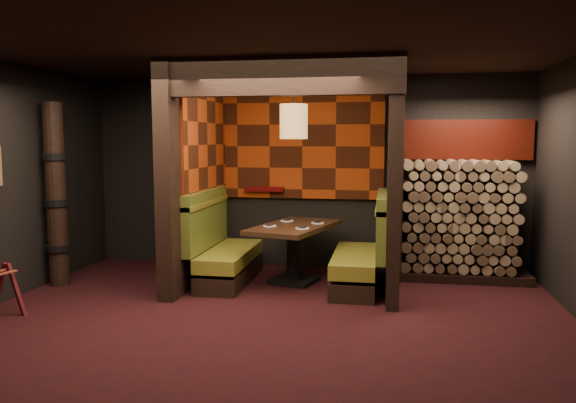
# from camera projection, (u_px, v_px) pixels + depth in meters

# --- Properties ---
(floor) EXTENTS (6.50, 5.50, 0.02)m
(floor) POSITION_uv_depth(u_px,v_px,m) (267.00, 325.00, 5.87)
(floor) COLOR black
(floor) RESTS_ON ground
(ceiling) EXTENTS (6.50, 5.50, 0.02)m
(ceiling) POSITION_uv_depth(u_px,v_px,m) (265.00, 44.00, 5.55)
(ceiling) COLOR black
(ceiling) RESTS_ON ground
(wall_back) EXTENTS (6.50, 0.02, 2.85)m
(wall_back) POSITION_uv_depth(u_px,v_px,m) (305.00, 173.00, 8.41)
(wall_back) COLOR black
(wall_back) RESTS_ON ground
(wall_front) EXTENTS (6.50, 0.02, 2.85)m
(wall_front) POSITION_uv_depth(u_px,v_px,m) (158.00, 233.00, 3.01)
(wall_front) COLOR black
(wall_front) RESTS_ON ground
(partition_left) EXTENTS (0.20, 2.20, 2.85)m
(partition_left) POSITION_uv_depth(u_px,v_px,m) (194.00, 177.00, 7.56)
(partition_left) COLOR black
(partition_left) RESTS_ON floor
(partition_right) EXTENTS (0.15, 2.10, 2.85)m
(partition_right) POSITION_uv_depth(u_px,v_px,m) (394.00, 179.00, 7.16)
(partition_right) COLOR black
(partition_right) RESTS_ON floor
(header_beam) EXTENTS (2.85, 0.18, 0.44)m
(header_beam) POSITION_uv_depth(u_px,v_px,m) (277.00, 76.00, 6.27)
(header_beam) COLOR black
(header_beam) RESTS_ON partition_left
(tapa_back_panel) EXTENTS (2.40, 0.06, 1.55)m
(tapa_back_panel) POSITION_uv_depth(u_px,v_px,m) (303.00, 146.00, 8.33)
(tapa_back_panel) COLOR #A1350D
(tapa_back_panel) RESTS_ON wall_back
(tapa_side_panel) EXTENTS (0.04, 1.85, 1.45)m
(tapa_side_panel) POSITION_uv_depth(u_px,v_px,m) (206.00, 145.00, 7.66)
(tapa_side_panel) COLOR #A1350D
(tapa_side_panel) RESTS_ON partition_left
(lacquer_shelf) EXTENTS (0.60, 0.12, 0.07)m
(lacquer_shelf) POSITION_uv_depth(u_px,v_px,m) (264.00, 189.00, 8.44)
(lacquer_shelf) COLOR #550809
(lacquer_shelf) RESTS_ON wall_back
(booth_bench_left) EXTENTS (0.68, 1.60, 1.14)m
(booth_bench_left) POSITION_uv_depth(u_px,v_px,m) (223.00, 252.00, 7.61)
(booth_bench_left) COLOR black
(booth_bench_left) RESTS_ON floor
(booth_bench_right) EXTENTS (0.68, 1.60, 1.14)m
(booth_bench_right) POSITION_uv_depth(u_px,v_px,m) (363.00, 257.00, 7.28)
(booth_bench_right) COLOR black
(booth_bench_right) RESTS_ON floor
(dining_table) EXTENTS (1.18, 1.65, 0.79)m
(dining_table) POSITION_uv_depth(u_px,v_px,m) (294.00, 242.00, 7.52)
(dining_table) COLOR black
(dining_table) RESTS_ON floor
(place_settings) EXTENTS (0.77, 0.80, 0.03)m
(place_settings) POSITION_uv_depth(u_px,v_px,m) (294.00, 224.00, 7.50)
(place_settings) COLOR white
(place_settings) RESTS_ON dining_table
(pendant_lamp) EXTENTS (0.36, 0.36, 0.92)m
(pendant_lamp) POSITION_uv_depth(u_px,v_px,m) (294.00, 122.00, 7.30)
(pendant_lamp) COLOR #A77843
(pendant_lamp) RESTS_ON ceiling
(totem_column) EXTENTS (0.31, 0.31, 2.40)m
(totem_column) POSITION_uv_depth(u_px,v_px,m) (56.00, 196.00, 7.34)
(totem_column) COLOR black
(totem_column) RESTS_ON floor
(firewood_stack) EXTENTS (1.73, 0.70, 1.64)m
(firewood_stack) POSITION_uv_depth(u_px,v_px,m) (465.00, 220.00, 7.69)
(firewood_stack) COLOR black
(firewood_stack) RESTS_ON floor
(mosaic_header) EXTENTS (1.83, 0.10, 0.56)m
(mosaic_header) POSITION_uv_depth(u_px,v_px,m) (465.00, 140.00, 7.89)
(mosaic_header) COLOR #65170A
(mosaic_header) RESTS_ON wall_back
(bay_front_post) EXTENTS (0.08, 0.08, 2.85)m
(bay_front_post) POSITION_uv_depth(u_px,v_px,m) (400.00, 177.00, 7.39)
(bay_front_post) COLOR black
(bay_front_post) RESTS_ON floor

